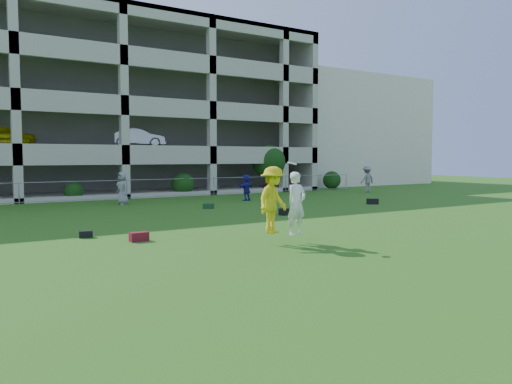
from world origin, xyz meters
TOP-DOWN VIEW (x-y plane):
  - ground at (0.00, 0.00)m, footprint 100.00×100.00m
  - stucco_building at (23.00, 28.00)m, footprint 16.00×14.00m
  - bystander_c at (-1.33, 15.60)m, footprint 0.76×0.98m
  - bystander_d at (5.56, 14.02)m, footprint 1.50×0.98m
  - bystander_f at (16.63, 15.31)m, footprint 1.27×0.78m
  - bag_red_a at (-4.58, 3.66)m, footprint 0.55×0.30m
  - bag_black_b at (-5.77, 5.22)m, footprint 0.45×0.35m
  - crate_d at (3.14, 6.86)m, footprint 0.40×0.40m
  - bag_black_e at (10.22, 8.47)m, footprint 0.67×0.57m
  - bag_green_g at (1.59, 11.15)m, footprint 0.57×0.56m
  - frisbee_contest at (-1.29, 0.96)m, footprint 1.80×1.18m
  - parking_garage at (-0.01, 27.70)m, footprint 30.00×14.00m
  - fence at (0.00, 19.00)m, footprint 36.06×0.06m
  - shrub_row at (4.59, 19.70)m, footprint 34.38×2.52m

SIDE VIEW (x-z plane):
  - ground at x=0.00m, z-range 0.00..0.00m
  - bag_black_b at x=-5.77m, z-range 0.00..0.22m
  - bag_green_g at x=1.59m, z-range 0.00..0.25m
  - bag_red_a at x=-4.58m, z-range 0.00..0.28m
  - crate_d at x=3.14m, z-range 0.00..0.30m
  - bag_black_e at x=10.22m, z-range 0.00..0.30m
  - fence at x=0.00m, z-range 0.01..1.21m
  - bystander_d at x=5.56m, z-range 0.00..1.54m
  - bystander_c at x=-1.33m, z-range 0.00..1.76m
  - bystander_f at x=16.63m, z-range 0.00..1.92m
  - frisbee_contest at x=-1.29m, z-range 0.19..2.37m
  - shrub_row at x=4.59m, z-range -0.24..3.26m
  - stucco_building at x=23.00m, z-range 0.00..10.00m
  - parking_garage at x=-0.01m, z-range 0.01..12.01m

